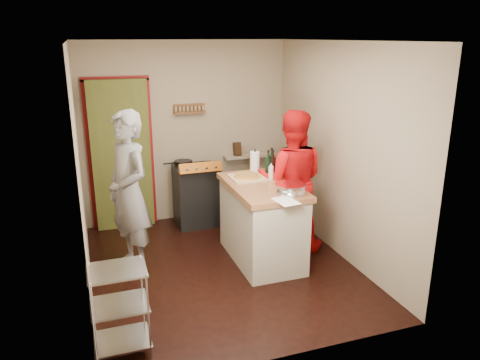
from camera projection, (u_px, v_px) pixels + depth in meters
name	position (u px, v px, depth m)	size (l,w,h in m)	color
floor	(222.00, 267.00, 5.61)	(3.50, 3.50, 0.00)	black
back_wall	(142.00, 147.00, 6.68)	(3.00, 0.44, 2.60)	gray
left_wall	(80.00, 174.00, 4.75)	(0.04, 3.50, 2.60)	gray
right_wall	(339.00, 152.00, 5.69)	(0.04, 3.50, 2.60)	gray
ceiling	(220.00, 40.00, 4.83)	(3.00, 3.50, 0.02)	white
stove	(197.00, 194.00, 6.77)	(0.60, 0.63, 1.00)	black
wire_shelving	(120.00, 306.00, 3.99)	(0.48, 0.40, 0.80)	silver
island	(262.00, 220.00, 5.66)	(0.76, 1.44, 1.28)	beige
person_stripe	(129.00, 193.00, 5.32)	(0.69, 0.45, 1.88)	#B6B5BA
person_red	(291.00, 181.00, 5.90)	(0.87, 0.68, 1.80)	red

